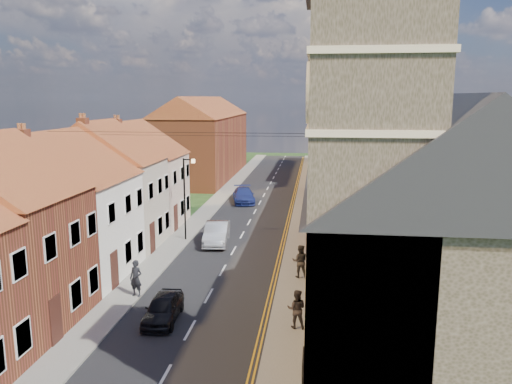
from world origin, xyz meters
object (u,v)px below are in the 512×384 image
(lamppost, at_px, (186,194))
(church, at_px, (423,226))
(car_near, at_px, (163,308))
(car_far, at_px, (244,195))
(pedestrian_left, at_px, (136,278))
(pedestrian_right_b, at_px, (300,261))
(car_mid, at_px, (217,233))
(pedestrian_right, at_px, (297,309))

(lamppost, bearing_deg, church, -51.70)
(car_near, distance_m, car_far, 27.13)
(pedestrian_left, height_order, pedestrian_right_b, pedestrian_left)
(car_far, xyz_separation_m, pedestrian_left, (-2.07, -24.73, 0.37))
(church, height_order, car_mid, church)
(church, height_order, lamppost, church)
(car_near, height_order, pedestrian_left, pedestrian_left)
(pedestrian_left, bearing_deg, car_near, -33.62)
(pedestrian_left, xyz_separation_m, pedestrian_right_b, (8.42, 3.83, -0.00))
(pedestrian_left, height_order, pedestrian_right, pedestrian_left)
(car_near, height_order, car_mid, car_mid)
(lamppost, height_order, car_near, lamppost)
(car_far, xyz_separation_m, pedestrian_right_b, (6.35, -20.89, 0.36))
(car_far, distance_m, pedestrian_left, 24.81)
(church, height_order, pedestrian_right_b, church)
(pedestrian_left, bearing_deg, pedestrian_right, -3.38)
(car_mid, bearing_deg, car_far, 84.86)
(church, bearing_deg, car_mid, 123.63)
(car_mid, height_order, pedestrian_right_b, pedestrian_right_b)
(car_near, relative_size, pedestrian_left, 1.89)
(pedestrian_right, bearing_deg, pedestrian_right_b, -87.69)
(church, height_order, car_near, church)
(car_far, relative_size, pedestrian_left, 2.57)
(car_near, distance_m, pedestrian_left, 3.29)
(church, xyz_separation_m, pedestrian_right, (-4.58, 3.30, -4.86))
(car_near, height_order, pedestrian_right, pedestrian_right)
(car_far, bearing_deg, pedestrian_right_b, -85.16)
(car_mid, distance_m, pedestrian_left, 10.61)
(church, distance_m, pedestrian_left, 15.13)
(car_near, bearing_deg, car_mid, 86.82)
(pedestrian_right_b, bearing_deg, car_mid, -44.32)
(church, xyz_separation_m, lamppost, (-13.17, 16.68, -2.34))
(church, height_order, car_far, church)
(car_near, bearing_deg, lamppost, 96.80)
(pedestrian_left, bearing_deg, lamppost, 104.56)
(car_mid, height_order, pedestrian_left, pedestrian_left)
(car_mid, bearing_deg, church, -62.01)
(lamppost, xyz_separation_m, pedestrian_right_b, (8.54, -6.89, -2.45))
(lamppost, bearing_deg, car_near, -80.02)
(car_near, xyz_separation_m, pedestrian_right_b, (6.22, 6.24, 0.46))
(car_far, bearing_deg, pedestrian_right, -88.89)
(church, relative_size, pedestrian_left, 7.85)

